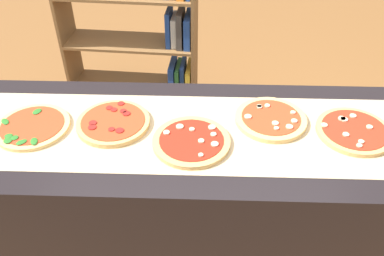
{
  "coord_description": "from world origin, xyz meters",
  "views": [
    {
      "loc": [
        0.04,
        -1.33,
        2.03
      ],
      "look_at": [
        0.0,
        0.0,
        0.95
      ],
      "focal_mm": 38.39,
      "sensor_mm": 36.0,
      "label": 1
    }
  ],
  "objects_px": {
    "bookshelf": "(150,49)",
    "pizza_pepperoni_1": "(113,123)",
    "pizza_spinach_0": "(32,126)",
    "pizza_mushroom_4": "(354,131)",
    "pizza_mushroom_2": "(191,141)",
    "pizza_mushroom_3": "(271,119)"
  },
  "relations": [
    {
      "from": "bookshelf",
      "to": "pizza_pepperoni_1",
      "type": "bearing_deg",
      "value": -90.17
    },
    {
      "from": "pizza_mushroom_3",
      "to": "bookshelf",
      "type": "bearing_deg",
      "value": 120.05
    },
    {
      "from": "pizza_spinach_0",
      "to": "bookshelf",
      "type": "relative_size",
      "value": 0.22
    },
    {
      "from": "pizza_pepperoni_1",
      "to": "pizza_mushroom_4",
      "type": "height_order",
      "value": "same"
    },
    {
      "from": "pizza_pepperoni_1",
      "to": "pizza_mushroom_4",
      "type": "distance_m",
      "value": 1.02
    },
    {
      "from": "pizza_mushroom_2",
      "to": "pizza_mushroom_3",
      "type": "height_order",
      "value": "pizza_mushroom_3"
    },
    {
      "from": "pizza_pepperoni_1",
      "to": "pizza_mushroom_4",
      "type": "bearing_deg",
      "value": -1.24
    },
    {
      "from": "pizza_spinach_0",
      "to": "pizza_pepperoni_1",
      "type": "xyz_separation_m",
      "value": [
        0.34,
        0.03,
        0.0
      ]
    },
    {
      "from": "pizza_pepperoni_1",
      "to": "pizza_mushroom_4",
      "type": "xyz_separation_m",
      "value": [
        1.02,
        -0.02,
        -0.0
      ]
    },
    {
      "from": "pizza_mushroom_4",
      "to": "bookshelf",
      "type": "bearing_deg",
      "value": 129.34
    },
    {
      "from": "pizza_spinach_0",
      "to": "pizza_mushroom_4",
      "type": "distance_m",
      "value": 1.36
    },
    {
      "from": "pizza_mushroom_3",
      "to": "pizza_pepperoni_1",
      "type": "bearing_deg",
      "value": -175.96
    },
    {
      "from": "pizza_mushroom_2",
      "to": "pizza_spinach_0",
      "type": "bearing_deg",
      "value": 173.65
    },
    {
      "from": "pizza_pepperoni_1",
      "to": "bookshelf",
      "type": "height_order",
      "value": "bookshelf"
    },
    {
      "from": "pizza_mushroom_3",
      "to": "pizza_mushroom_4",
      "type": "height_order",
      "value": "pizza_mushroom_3"
    },
    {
      "from": "pizza_spinach_0",
      "to": "bookshelf",
      "type": "distance_m",
      "value": 1.33
    },
    {
      "from": "bookshelf",
      "to": "pizza_mushroom_4",
      "type": "bearing_deg",
      "value": -50.66
    },
    {
      "from": "pizza_spinach_0",
      "to": "pizza_mushroom_3",
      "type": "distance_m",
      "value": 1.02
    },
    {
      "from": "pizza_spinach_0",
      "to": "pizza_pepperoni_1",
      "type": "relative_size",
      "value": 1.0
    },
    {
      "from": "pizza_mushroom_2",
      "to": "bookshelf",
      "type": "distance_m",
      "value": 1.4
    },
    {
      "from": "pizza_mushroom_2",
      "to": "pizza_mushroom_3",
      "type": "bearing_deg",
      "value": 24.97
    },
    {
      "from": "pizza_pepperoni_1",
      "to": "pizza_mushroom_2",
      "type": "relative_size",
      "value": 0.99
    }
  ]
}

